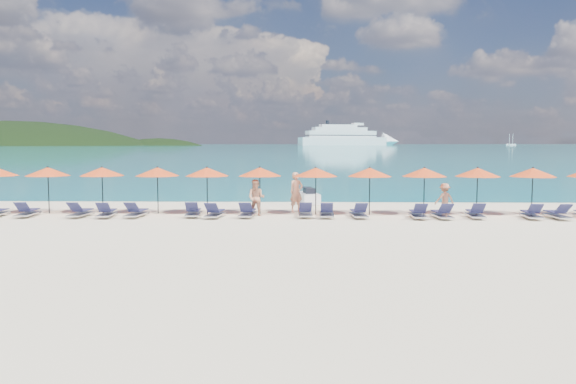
{
  "coord_description": "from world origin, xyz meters",
  "views": [
    {
      "loc": [
        0.67,
        -21.95,
        3.41
      ],
      "look_at": [
        0.0,
        3.0,
        1.2
      ],
      "focal_mm": 35.0,
      "sensor_mm": 36.0,
      "label": 1
    }
  ],
  "objects": [
    {
      "name": "ground",
      "position": [
        0.0,
        0.0,
        0.0
      ],
      "size": [
        1400.0,
        1400.0,
        0.0
      ],
      "primitive_type": "plane",
      "color": "beige"
    },
    {
      "name": "sea",
      "position": [
        0.0,
        660.0,
        0.01
      ],
      "size": [
        1600.0,
        1300.0,
        0.01
      ],
      "primitive_type": "cube",
      "color": "#1FA9B2",
      "rests_on": "ground"
    },
    {
      "name": "headland_main",
      "position": [
        -300.0,
        540.0,
        -38.0
      ],
      "size": [
        374.0,
        242.0,
        126.5
      ],
      "color": "black",
      "rests_on": "ground"
    },
    {
      "name": "headland_small",
      "position": [
        -150.0,
        560.0,
        -35.0
      ],
      "size": [
        162.0,
        126.0,
        85.5
      ],
      "color": "black",
      "rests_on": "ground"
    },
    {
      "name": "cruise_ship",
      "position": [
        53.64,
        597.24,
        8.41
      ],
      "size": [
        116.21,
        52.99,
        32.32
      ],
      "rotation": [
        0.0,
        0.0,
        0.31
      ],
      "color": "silver",
      "rests_on": "ground"
    },
    {
      "name": "sailboat_near",
      "position": [
        217.66,
        575.77,
        1.27
      ],
      "size": [
        6.74,
        2.25,
        12.36
      ],
      "color": "silver",
      "rests_on": "ground"
    },
    {
      "name": "sailboat_far",
      "position": [
        219.33,
        570.9,
        1.29
      ],
      "size": [
        6.84,
        2.28,
        12.53
      ],
      "color": "silver",
      "rests_on": "ground"
    },
    {
      "name": "jetski",
      "position": [
        0.98,
        9.42,
        0.36
      ],
      "size": [
        1.35,
        2.56,
        0.87
      ],
      "rotation": [
        0.0,
        0.0,
        0.19
      ],
      "color": "white",
      "rests_on": "ground"
    },
    {
      "name": "beachgoer_a",
      "position": [
        0.34,
        5.32,
        0.98
      ],
      "size": [
        0.86,
        0.78,
        1.97
      ],
      "primitive_type": "imported",
      "rotation": [
        0.0,
        0.0,
        0.57
      ],
      "color": "tan",
      "rests_on": "ground"
    },
    {
      "name": "beachgoer_b",
      "position": [
        -1.5,
        3.85,
        0.85
      ],
      "size": [
        0.91,
        0.65,
        1.7
      ],
      "primitive_type": "imported",
      "rotation": [
        0.0,
        0.0,
        -0.23
      ],
      "color": "tan",
      "rests_on": "ground"
    },
    {
      "name": "beachgoer_c",
      "position": [
        7.37,
        4.63,
        0.74
      ],
      "size": [
        1.04,
        0.66,
        1.49
      ],
      "primitive_type": "imported",
      "rotation": [
        0.0,
        0.0,
        3.38
      ],
      "color": "tan",
      "rests_on": "ground"
    },
    {
      "name": "umbrella_1",
      "position": [
        -11.56,
        4.55,
        2.02
      ],
      "size": [
        2.1,
        2.1,
        2.28
      ],
      "color": "black",
      "rests_on": "ground"
    },
    {
      "name": "umbrella_2",
      "position": [
        -8.97,
        4.64,
        2.02
      ],
      "size": [
        2.1,
        2.1,
        2.28
      ],
      "color": "black",
      "rests_on": "ground"
    },
    {
      "name": "umbrella_3",
      "position": [
        -6.28,
        4.59,
        2.02
      ],
      "size": [
        2.1,
        2.1,
        2.28
      ],
      "color": "black",
      "rests_on": "ground"
    },
    {
      "name": "umbrella_4",
      "position": [
        -3.9,
        4.55,
        2.02
      ],
      "size": [
        2.1,
        2.1,
        2.28
      ],
      "color": "black",
      "rests_on": "ground"
    },
    {
      "name": "umbrella_5",
      "position": [
        -1.39,
        4.65,
        2.02
      ],
      "size": [
        2.1,
        2.1,
        2.28
      ],
      "color": "black",
      "rests_on": "ground"
    },
    {
      "name": "umbrella_6",
      "position": [
        1.27,
        4.49,
        2.02
      ],
      "size": [
        2.1,
        2.1,
        2.28
      ],
      "color": "black",
      "rests_on": "ground"
    },
    {
      "name": "umbrella_7",
      "position": [
        3.81,
        4.45,
        2.02
      ],
      "size": [
        2.1,
        2.1,
        2.28
      ],
      "color": "black",
      "rests_on": "ground"
    },
    {
      "name": "umbrella_8",
      "position": [
        6.36,
        4.46,
        2.02
      ],
      "size": [
        2.1,
        2.1,
        2.28
      ],
      "color": "black",
      "rests_on": "ground"
    },
    {
      "name": "umbrella_9",
      "position": [
        8.84,
        4.48,
        2.02
      ],
      "size": [
        2.1,
        2.1,
        2.28
      ],
      "color": "black",
      "rests_on": "ground"
    },
    {
      "name": "umbrella_10",
      "position": [
        11.39,
        4.45,
        2.02
      ],
      "size": [
        2.1,
        2.1,
        2.28
      ],
      "color": "black",
      "rests_on": "ground"
    },
    {
      "name": "lounger_2",
      "position": [
        -11.98,
        3.24,
        0.24
      ],
      "size": [
        0.75,
        1.74,
        0.66
      ],
      "rotation": [
        0.0,
        0.0,
        0.08
      ],
      "color": "silver",
      "rests_on": "ground"
    },
    {
      "name": "lounger_3",
      "position": [
        -9.51,
        3.24,
        0.24
      ],
      "size": [
        0.75,
        1.74,
        0.66
      ],
      "rotation": [
        0.0,
        0.0,
        -0.08
      ],
      "color": "silver",
      "rests_on": "ground"
    },
    {
      "name": "lounger_4",
      "position": [
        -8.28,
        3.18,
        0.24
      ],
      "size": [
        0.74,
        1.74,
        0.66
      ],
      "rotation": [
        0.0,
        0.0,
        0.07
      ],
      "color": "silver",
      "rests_on": "ground"
    },
    {
      "name": "lounger_5",
      "position": [
        -6.94,
        3.27,
        0.24
      ],
      "size": [
        0.78,
        1.75,
        0.66
      ],
      "rotation": [
        0.0,
        0.0,
        -0.1
      ],
      "color": "silver",
      "rests_on": "ground"
    },
    {
      "name": "lounger_6",
      "position": [
        -4.36,
        3.45,
        0.24
      ],
      "size": [
        0.75,
        1.74,
        0.66
      ],
      "rotation": [
        0.0,
        0.0,
        0.08
      ],
      "color": "silver",
      "rests_on": "ground"
    },
    {
      "name": "lounger_7",
      "position": [
        -3.33,
        3.15,
        0.24
      ],
      "size": [
        0.79,
        1.75,
        0.66
      ],
      "rotation": [
        0.0,
        0.0,
        -0.1
      ],
      "color": "silver",
      "rests_on": "ground"
    },
    {
      "name": "lounger_8",
      "position": [
        -1.85,
        3.34,
        0.24
      ],
      "size": [
        0.73,
        1.74,
        0.66
      ],
      "rotation": [
        0.0,
        0.0,
        -0.07
      ],
      "color": "silver",
      "rests_on": "ground"
    },
    {
      "name": "lounger_9",
      "position": [
        0.78,
        3.47,
        0.24
      ],
      "size": [
        0.67,
        1.72,
        0.66
      ],
      "rotation": [
        0.0,
        0.0,
        0.03
      ],
      "color": "silver",
      "rests_on": "ground"
    },
    {
      "name": "lounger_10",
      "position": [
        1.75,
        3.39,
        0.24
      ],
      "size": [
        0.67,
        1.72,
        0.66
      ],
      "rotation": [
        0.0,
        0.0,
        -0.03
      ],
      "color": "silver",
      "rests_on": "ground"
    },
    {
      "name": "lounger_11",
      "position": [
        3.19,
        3.3,
        0.24
      ],
      "size": [
        0.75,
        1.74,
        0.66
      ],
      "rotation": [
        0.0,
        0.0,
        0.08
      ],
      "color": "silver",
      "rests_on": "ground"
    },
    {
      "name": "lounger_12",
      "position": [
        5.84,
        3.16,
        0.24
      ],
      "size": [
        0.65,
        1.71,
        0.66
      ],
      "rotation": [
        0.0,
        0.0,
        -0.02
      ],
      "color": "silver",
      "rests_on": "ground"
    },
    {
      "name": "lounger_13",
      "position": [
        6.89,
        3.12,
        0.24
      ],
      "size": [
        0.74,
        1.74,
        0.66
      ],
      "rotation": [
        0.0,
        0.0,
        0.07
      ],
      "color": "silver",
      "rests_on": "ground"
    },
    {
      "name": "lounger_14",
      "position": [
        8.43,
        3.31,
        0.24
      ],
      "size": [
        0.75,
        1.74,
        0.66
      ],
      "rotation": [
        0.0,
        0.0,
        -0.08
      ],
      "color": "silver",
      "rests_on": "ground"
    },
    {
      "name": "lounger_15",
      "position": [
        10.87,
        3.17,
        0.24
      ],
      "size": [
        0.77,
        1.75,
        0.66
      ],
      "rotation": [
        0.0,
        0.0,
        -0.09
      ],
      "color": "silver",
      "rests_on": "ground"
    },
    {
      "name": "lounger_16",
      "position": [
        12.01,
        3.14,
        0.24
      ],
      "size": [
        0.69,
        1.73,
        0.66
      ],
      "rotation": [
        0.0,
        0.0,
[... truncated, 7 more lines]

